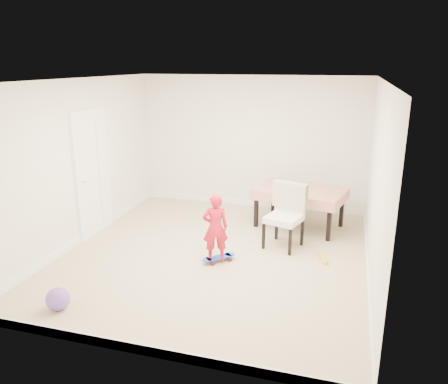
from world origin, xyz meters
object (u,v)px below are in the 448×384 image
(dining_chair, at_px, (284,217))
(skateboard, at_px, (219,259))
(balloon, at_px, (58,299))
(child, at_px, (215,230))
(dining_table, at_px, (299,208))

(dining_chair, relative_size, skateboard, 1.95)
(balloon, bearing_deg, child, 50.92)
(skateboard, xyz_separation_m, child, (-0.04, -0.03, 0.47))
(dining_table, bearing_deg, dining_chair, -84.06)
(child, xyz_separation_m, balloon, (-1.42, -1.75, -0.37))
(child, bearing_deg, balloon, 27.64)
(child, bearing_deg, dining_chair, -159.41)
(dining_table, height_order, balloon, dining_table)
(dining_chair, distance_m, child, 1.20)
(skateboard, height_order, balloon, balloon)
(dining_table, bearing_deg, balloon, -110.57)
(dining_table, relative_size, child, 1.48)
(dining_table, bearing_deg, child, -105.26)
(dining_chair, distance_m, skateboard, 1.24)
(child, bearing_deg, skateboard, -164.24)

